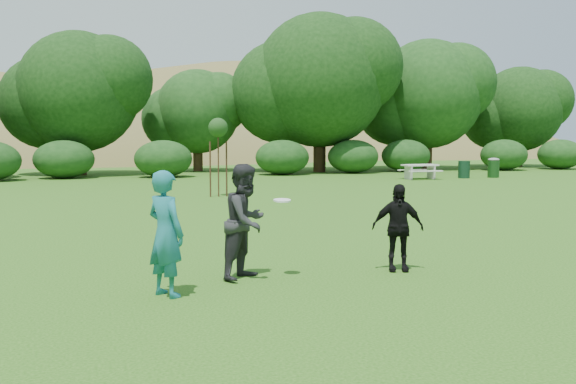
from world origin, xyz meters
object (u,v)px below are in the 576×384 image
Objects in this scene: player_grey at (246,221)px; picnic_table at (420,169)px; trash_can_lidded at (493,167)px; player_teal at (166,234)px; trash_can_near at (464,170)px; sapling at (218,130)px; player_black at (398,227)px.

picnic_table is (13.97, 19.54, -0.37)m from player_grey.
trash_can_lidded is (4.36, -0.03, 0.02)m from picnic_table.
player_grey is (1.32, 0.74, 0.02)m from player_teal.
sapling is at bearing -156.44° from trash_can_near.
player_grey reaches higher than player_black.
sapling is 2.71× the size of trash_can_lidded.
player_grey is 1.69× the size of trash_can_lidded.
sapling reaches higher than player_teal.
player_black is 0.50× the size of sapling.
trash_can_near is (16.58, 19.57, -0.44)m from player_grey.
player_grey is at bearing -167.46° from player_black.
picnic_table is at bearing 77.23° from player_black.
trash_can_lidded is (19.65, 20.25, -0.33)m from player_teal.
player_black is 24.30m from trash_can_near.
player_teal is at bearing -134.13° from trash_can_lidded.
player_grey is 1.24× the size of player_black.
sapling reaches higher than player_black.
trash_can_lidded is (1.75, -0.06, 0.09)m from trash_can_near.
player_black is 13.66m from sapling.
picnic_table is (11.69, 6.20, -1.90)m from sapling.
trash_can_lidded is (18.33, 19.51, -0.35)m from player_grey.
player_teal is 3.84m from player_black.
player_grey is 24.02m from picnic_table.
trash_can_near is 1.76m from trash_can_lidded.
trash_can_near is 2.61m from picnic_table.
player_grey is 25.66m from trash_can_near.
picnic_table is at bearing -179.23° from trash_can_near.
player_grey is at bearing -130.26° from trash_can_near.
sapling is (2.28, 13.34, 1.53)m from player_grey.
player_black reaches higher than picnic_table.
player_teal is 1.65× the size of trash_can_lidded.
picnic_table is at bearing 11.60° from player_grey.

